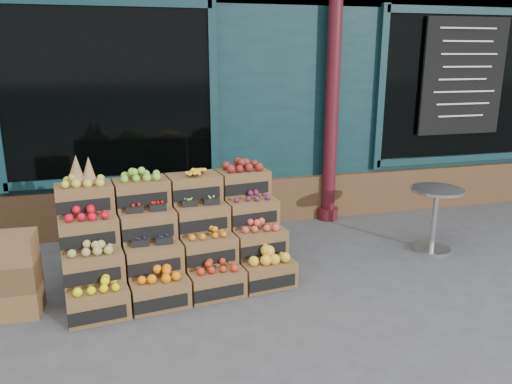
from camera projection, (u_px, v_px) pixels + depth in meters
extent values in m
plane|color=#434345|center=(296.00, 296.00, 4.73)|extent=(60.00, 60.00, 0.00)
cube|color=#0D292C|center=(200.00, 43.00, 8.91)|extent=(12.00, 6.00, 4.80)
cube|color=#0D292C|center=(239.00, 111.00, 6.41)|extent=(12.00, 0.12, 3.00)
cube|color=#4F351F|center=(241.00, 202.00, 6.67)|extent=(12.00, 0.18, 0.60)
cube|color=black|center=(108.00, 95.00, 5.88)|extent=(2.40, 0.06, 2.00)
cube|color=black|center=(459.00, 87.00, 7.10)|extent=(2.40, 0.06, 2.00)
cylinder|color=#471018|center=(332.00, 102.00, 6.51)|extent=(0.18, 0.18, 3.20)
cube|color=black|center=(463.00, 77.00, 6.98)|extent=(1.30, 0.04, 1.60)
cube|color=brown|center=(98.00, 303.00, 4.33)|extent=(0.55, 0.42, 0.26)
cube|color=black|center=(101.00, 316.00, 4.17)|extent=(0.47, 0.07, 0.12)
cube|color=yellow|center=(97.00, 285.00, 4.28)|extent=(0.44, 0.32, 0.08)
cube|color=brown|center=(159.00, 292.00, 4.53)|extent=(0.55, 0.42, 0.26)
cube|color=black|center=(164.00, 304.00, 4.36)|extent=(0.47, 0.07, 0.12)
cube|color=orange|center=(158.00, 274.00, 4.48)|extent=(0.44, 0.32, 0.09)
cube|color=brown|center=(215.00, 282.00, 4.72)|extent=(0.55, 0.42, 0.26)
cube|color=black|center=(222.00, 293.00, 4.56)|extent=(0.47, 0.07, 0.12)
cube|color=#B82912|center=(215.00, 266.00, 4.68)|extent=(0.44, 0.32, 0.08)
cube|color=brown|center=(267.00, 273.00, 4.92)|extent=(0.55, 0.42, 0.26)
cube|color=black|center=(275.00, 283.00, 4.76)|extent=(0.47, 0.07, 0.12)
cube|color=gold|center=(267.00, 255.00, 4.87)|extent=(0.44, 0.32, 0.12)
cube|color=brown|center=(93.00, 266.00, 4.45)|extent=(0.55, 0.42, 0.26)
cube|color=black|center=(96.00, 277.00, 4.29)|extent=(0.47, 0.07, 0.12)
cube|color=#9C944B|center=(92.00, 248.00, 4.41)|extent=(0.44, 0.32, 0.09)
cube|color=brown|center=(153.00, 257.00, 4.65)|extent=(0.55, 0.42, 0.26)
cube|color=black|center=(157.00, 267.00, 4.49)|extent=(0.47, 0.07, 0.12)
cube|color=#1B1B48|center=(152.00, 242.00, 4.61)|extent=(0.44, 0.32, 0.03)
cube|color=brown|center=(208.00, 249.00, 4.85)|extent=(0.55, 0.42, 0.26)
cube|color=black|center=(214.00, 258.00, 4.69)|extent=(0.47, 0.07, 0.12)
cube|color=orange|center=(207.00, 233.00, 4.80)|extent=(0.44, 0.32, 0.07)
cube|color=brown|center=(258.00, 241.00, 5.04)|extent=(0.55, 0.42, 0.26)
cube|color=black|center=(266.00, 250.00, 4.88)|extent=(0.47, 0.07, 0.12)
cube|color=#D34032|center=(259.00, 225.00, 5.00)|extent=(0.44, 0.32, 0.08)
cube|color=brown|center=(89.00, 231.00, 4.58)|extent=(0.55, 0.42, 0.26)
cube|color=black|center=(91.00, 241.00, 4.42)|extent=(0.47, 0.07, 0.12)
cube|color=red|center=(87.00, 213.00, 4.53)|extent=(0.44, 0.32, 0.09)
cube|color=brown|center=(147.00, 224.00, 4.78)|extent=(0.55, 0.42, 0.26)
cube|color=black|center=(151.00, 233.00, 4.61)|extent=(0.47, 0.07, 0.12)
cube|color=#B10B07|center=(146.00, 209.00, 4.74)|extent=(0.44, 0.32, 0.03)
cube|color=brown|center=(201.00, 217.00, 4.97)|extent=(0.55, 0.42, 0.26)
cube|color=black|center=(206.00, 225.00, 4.81)|extent=(0.47, 0.07, 0.12)
cube|color=#75B93E|center=(200.00, 203.00, 4.93)|extent=(0.44, 0.32, 0.03)
cube|color=brown|center=(250.00, 211.00, 5.17)|extent=(0.55, 0.42, 0.26)
cube|color=black|center=(257.00, 219.00, 5.01)|extent=(0.47, 0.07, 0.12)
cube|color=#561839|center=(250.00, 196.00, 5.13)|extent=(0.44, 0.32, 0.07)
cube|color=brown|center=(84.00, 198.00, 4.70)|extent=(0.55, 0.42, 0.26)
cube|color=black|center=(86.00, 206.00, 4.54)|extent=(0.47, 0.07, 0.12)
cube|color=gold|center=(83.00, 180.00, 4.66)|extent=(0.44, 0.32, 0.09)
cube|color=brown|center=(141.00, 192.00, 4.90)|extent=(0.55, 0.42, 0.26)
cube|color=black|center=(145.00, 200.00, 4.74)|extent=(0.47, 0.07, 0.12)
cube|color=#78B72E|center=(140.00, 175.00, 4.85)|extent=(0.44, 0.32, 0.09)
cube|color=brown|center=(194.00, 187.00, 5.10)|extent=(0.55, 0.42, 0.26)
cube|color=black|center=(199.00, 194.00, 4.94)|extent=(0.47, 0.07, 0.12)
cube|color=gold|center=(193.00, 171.00, 5.05)|extent=(0.44, 0.32, 0.08)
cube|color=brown|center=(243.00, 182.00, 5.29)|extent=(0.55, 0.42, 0.26)
cube|color=black|center=(249.00, 189.00, 5.13)|extent=(0.47, 0.07, 0.12)
cube|color=maroon|center=(243.00, 166.00, 5.25)|extent=(0.44, 0.32, 0.10)
cube|color=#4F351F|center=(182.00, 277.00, 4.82)|extent=(2.14, 0.62, 0.26)
cube|color=#4F351F|center=(176.00, 257.00, 4.98)|extent=(2.14, 0.62, 0.51)
cube|color=#4F351F|center=(171.00, 238.00, 5.14)|extent=(2.14, 0.62, 0.77)
cone|color=olive|center=(76.00, 170.00, 4.62)|extent=(0.18, 0.18, 0.30)
cone|color=olive|center=(89.00, 170.00, 4.69)|extent=(0.16, 0.16, 0.26)
cube|color=brown|center=(12.00, 301.00, 4.36)|extent=(0.51, 0.36, 0.25)
cube|color=#4F351F|center=(8.00, 275.00, 4.30)|extent=(0.51, 0.36, 0.25)
cube|color=brown|center=(4.00, 249.00, 4.23)|extent=(0.51, 0.36, 0.25)
cylinder|color=#B1B5B8|center=(431.00, 249.00, 5.82)|extent=(0.43, 0.43, 0.03)
cylinder|color=#B1B5B8|center=(434.00, 220.00, 5.73)|extent=(0.06, 0.06, 0.71)
cylinder|color=#B1B5B8|center=(437.00, 190.00, 5.63)|extent=(0.59, 0.59, 0.03)
imported|color=#14491B|center=(91.00, 139.00, 6.71)|extent=(0.94, 0.78, 2.21)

